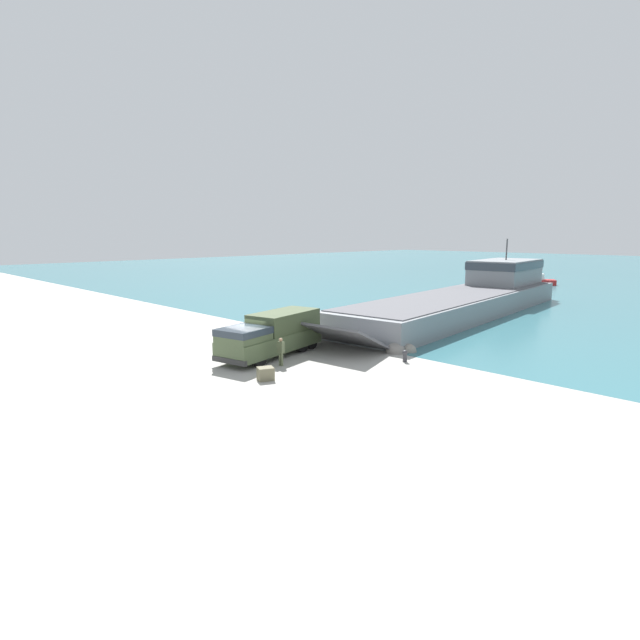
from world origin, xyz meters
TOP-DOWN VIEW (x-y plane):
  - ground_plane at (0.00, 0.00)m, footprint 240.00×240.00m
  - water_surface at (0.00, 97.49)m, footprint 240.00×180.00m
  - landing_craft at (0.42, 27.85)m, footprint 10.91×40.02m
  - military_truck at (0.50, 1.29)m, footprint 4.12×8.42m
  - soldier_on_ramp at (2.82, 0.06)m, footprint 0.45×0.26m
  - moored_boat_a at (-5.82, 59.33)m, footprint 6.45×5.09m
  - mooring_bollard at (7.57, 6.04)m, footprint 0.31×0.31m
  - cargo_crate at (4.47, -2.47)m, footprint 0.99×1.06m
  - shoreline_rock_a at (5.71, 7.61)m, footprint 1.36×1.36m
  - shoreline_rock_b at (6.16, 8.48)m, footprint 1.06×1.06m

SIDE VIEW (x-z plane):
  - ground_plane at x=0.00m, z-range 0.00..0.00m
  - shoreline_rock_a at x=5.71m, z-range -0.68..0.68m
  - shoreline_rock_b at x=6.16m, z-range -0.53..0.53m
  - water_surface at x=0.00m, z-range 0.00..0.01m
  - cargo_crate at x=4.47m, z-range 0.00..0.70m
  - mooring_bollard at x=7.57m, z-range 0.03..0.78m
  - moored_boat_a at x=-5.82m, z-range -0.29..1.42m
  - soldier_on_ramp at x=2.82m, z-range 0.13..1.83m
  - military_truck at x=0.50m, z-range 0.07..2.80m
  - landing_craft at x=0.42m, z-range -1.91..5.33m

